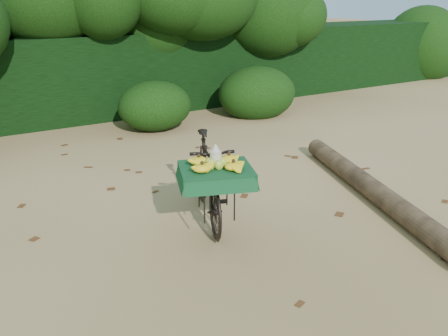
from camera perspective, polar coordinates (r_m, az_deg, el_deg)
ground at (r=5.58m, az=-4.66°, el=-7.74°), size 80.00×80.00×0.00m
vendor_bicycle at (r=5.66m, az=-1.97°, el=-1.25°), size 1.21×1.90×1.06m
fallen_log at (r=6.67m, az=17.52°, el=-2.51°), size 1.50×3.77×0.28m
hedge_backdrop at (r=11.08m, az=-19.87°, el=10.11°), size 26.00×1.80×1.80m
tree_row at (r=10.07m, az=-23.34°, el=15.13°), size 14.50×2.00×4.00m
bush_clumps at (r=9.38m, az=-13.94°, el=6.27°), size 8.80×1.70×0.90m
leaf_litter at (r=6.10m, az=-7.43°, el=-5.22°), size 7.00×7.30×0.01m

